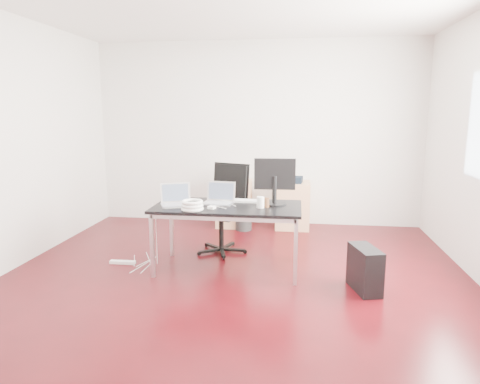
# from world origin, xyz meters

# --- Properties ---
(room_shell) EXTENTS (5.00, 5.00, 5.00)m
(room_shell) POSITION_xyz_m (0.04, 0.00, 1.40)
(room_shell) COLOR #34050A
(room_shell) RESTS_ON ground
(desk) EXTENTS (1.60, 0.80, 0.73)m
(desk) POSITION_xyz_m (-0.11, 0.37, 0.68)
(desk) COLOR black
(desk) RESTS_ON ground
(office_chair) EXTENTS (0.62, 0.63, 1.08)m
(office_chair) POSITION_xyz_m (-0.26, 1.01, 0.61)
(office_chair) COLOR black
(office_chair) RESTS_ON ground
(filing_cabinet_left) EXTENTS (0.50, 0.50, 0.70)m
(filing_cabinet_left) POSITION_xyz_m (-0.32, 2.23, 0.35)
(filing_cabinet_left) COLOR tan
(filing_cabinet_left) RESTS_ON ground
(filing_cabinet_right) EXTENTS (0.50, 0.50, 0.70)m
(filing_cabinet_right) POSITION_xyz_m (0.58, 2.23, 0.35)
(filing_cabinet_right) COLOR tan
(filing_cabinet_right) RESTS_ON ground
(pc_tower) EXTENTS (0.31, 0.49, 0.44)m
(pc_tower) POSITION_xyz_m (1.32, -0.02, 0.22)
(pc_tower) COLOR black
(pc_tower) RESTS_ON ground
(wastebasket) EXTENTS (0.30, 0.30, 0.28)m
(wastebasket) POSITION_xyz_m (-0.14, 2.00, 0.14)
(wastebasket) COLOR black
(wastebasket) RESTS_ON ground
(power_strip) EXTENTS (0.30, 0.07, 0.04)m
(power_strip) POSITION_xyz_m (-1.35, 0.37, 0.02)
(power_strip) COLOR white
(power_strip) RESTS_ON ground
(laptop_left) EXTENTS (0.40, 0.37, 0.23)m
(laptop_left) POSITION_xyz_m (-0.68, 0.33, 0.79)
(laptop_left) COLOR silver
(laptop_left) RESTS_ON desk
(laptop_right) EXTENTS (0.36, 0.29, 0.23)m
(laptop_right) POSITION_xyz_m (-0.23, 0.48, 0.79)
(laptop_right) COLOR silver
(laptop_right) RESTS_ON desk
(monitor) EXTENTS (0.45, 0.26, 0.51)m
(monitor) POSITION_xyz_m (0.39, 0.50, 1.01)
(monitor) COLOR black
(monitor) RESTS_ON desk
(keyboard) EXTENTS (0.45, 0.17, 0.02)m
(keyboard) POSITION_xyz_m (0.04, 0.59, 0.74)
(keyboard) COLOR white
(keyboard) RESTS_ON desk
(cup_white) EXTENTS (0.09, 0.09, 0.12)m
(cup_white) POSITION_xyz_m (0.25, 0.31, 0.79)
(cup_white) COLOR white
(cup_white) RESTS_ON desk
(cup_brown) EXTENTS (0.08, 0.08, 0.10)m
(cup_brown) POSITION_xyz_m (0.31, 0.35, 0.78)
(cup_brown) COLOR #51301B
(cup_brown) RESTS_ON desk
(cable_coil) EXTENTS (0.24, 0.24, 0.11)m
(cable_coil) POSITION_xyz_m (-0.44, 0.09, 0.78)
(cable_coil) COLOR white
(cable_coil) RESTS_ON desk
(power_adapter) EXTENTS (0.09, 0.09, 0.03)m
(power_adapter) POSITION_xyz_m (-0.25, 0.19, 0.74)
(power_adapter) COLOR white
(power_adapter) RESTS_ON desk
(speaker) EXTENTS (0.09, 0.08, 0.18)m
(speaker) POSITION_xyz_m (-0.40, 2.17, 0.79)
(speaker) COLOR #9E9E9E
(speaker) RESTS_ON filing_cabinet_left
(navy_garment) EXTENTS (0.33, 0.27, 0.09)m
(navy_garment) POSITION_xyz_m (0.56, 2.19, 0.74)
(navy_garment) COLOR black
(navy_garment) RESTS_ON filing_cabinet_right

